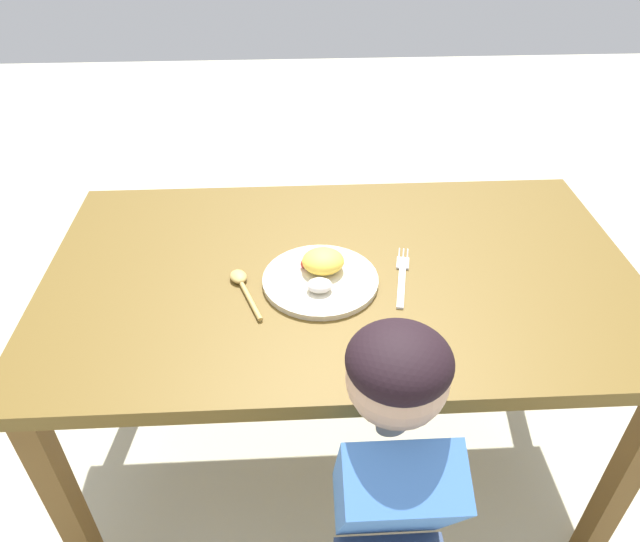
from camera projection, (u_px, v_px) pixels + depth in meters
name	position (u px, v px, depth m)	size (l,w,h in m)	color
ground_plane	(336.00, 452.00, 1.85)	(8.00, 8.00, 0.00)	beige
dining_table	(340.00, 294.00, 1.45)	(1.43, 0.84, 0.73)	brown
plate	(321.00, 275.00, 1.36)	(0.27, 0.27, 0.06)	beige
fork	(402.00, 277.00, 1.38)	(0.07, 0.23, 0.01)	silver
spoon	(242.00, 284.00, 1.35)	(0.09, 0.18, 0.02)	tan
person	(389.00, 538.00, 1.07)	(0.20, 0.40, 0.97)	#344461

